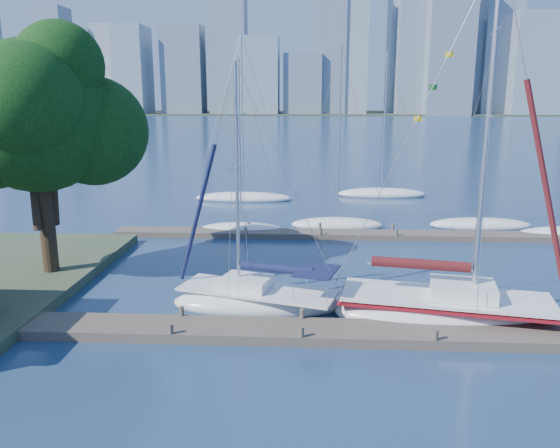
{
  "coord_description": "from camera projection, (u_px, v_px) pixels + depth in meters",
  "views": [
    {
      "loc": [
        0.24,
        -20.04,
        9.22
      ],
      "look_at": [
        -1.08,
        4.0,
        3.64
      ],
      "focal_mm": 35.0,
      "sensor_mm": 36.0,
      "label": 1
    }
  ],
  "objects": [
    {
      "name": "sailboat_maroon",
      "position": [
        446.0,
        295.0,
        22.95
      ],
      "size": [
        9.7,
        4.68,
        15.29
      ],
      "rotation": [
        0.0,
        0.0,
        -0.18
      ],
      "color": "white",
      "rests_on": "ground"
    },
    {
      "name": "bg_boat_7",
      "position": [
        382.0,
        193.0,
        52.22
      ],
      "size": [
        8.62,
        3.54,
        13.78
      ],
      "rotation": [
        0.0,
        0.0,
        -0.14
      ],
      "color": "white",
      "rests_on": "ground"
    },
    {
      "name": "ground",
      "position": [
        302.0,
        337.0,
        21.59
      ],
      "size": [
        700.0,
        700.0,
        0.0
      ],
      "primitive_type": "plane",
      "color": "navy",
      "rests_on": "ground"
    },
    {
      "name": "bg_boat_6",
      "position": [
        244.0,
        197.0,
        50.18
      ],
      "size": [
        9.11,
        5.54,
        14.97
      ],
      "rotation": [
        0.0,
        0.0,
        0.39
      ],
      "color": "white",
      "rests_on": "ground"
    },
    {
      "name": "near_dock",
      "position": [
        302.0,
        332.0,
        21.54
      ],
      "size": [
        26.0,
        2.0,
        0.4
      ],
      "primitive_type": "cube",
      "color": "brown",
      "rests_on": "ground"
    },
    {
      "name": "bg_boat_2",
      "position": [
        337.0,
        224.0,
        39.65
      ],
      "size": [
        6.95,
        3.39,
        13.05
      ],
      "rotation": [
        0.0,
        0.0,
        -0.19
      ],
      "color": "white",
      "rests_on": "ground"
    },
    {
      "name": "skyline",
      "position": [
        352.0,
        45.0,
        294.55
      ],
      "size": [
        502.26,
        51.31,
        126.02
      ],
      "color": "gray",
      "rests_on": "ground"
    },
    {
      "name": "bg_boat_1",
      "position": [
        241.0,
        229.0,
        38.34
      ],
      "size": [
        6.09,
        2.54,
        12.13
      ],
      "rotation": [
        0.0,
        0.0,
        0.1
      ],
      "color": "white",
      "rests_on": "ground"
    },
    {
      "name": "far_dock",
      "position": [
        335.0,
        234.0,
        37.0
      ],
      "size": [
        30.0,
        1.8,
        0.36
      ],
      "primitive_type": "cube",
      "color": "brown",
      "rests_on": "ground"
    },
    {
      "name": "bg_boat_4",
      "position": [
        481.0,
        224.0,
        39.65
      ],
      "size": [
        7.58,
        4.83,
        12.87
      ],
      "rotation": [
        0.0,
        0.0,
        0.4
      ],
      "color": "white",
      "rests_on": "ground"
    },
    {
      "name": "tree",
      "position": [
        37.0,
        113.0,
        26.36
      ],
      "size": [
        9.88,
        8.99,
        12.75
      ],
      "color": "black",
      "rests_on": "ground"
    },
    {
      "name": "sailboat_navy",
      "position": [
        257.0,
        289.0,
        24.32
      ],
      "size": [
        8.0,
        4.53,
        11.23
      ],
      "rotation": [
        0.0,
        0.0,
        -0.29
      ],
      "color": "white",
      "rests_on": "ground"
    },
    {
      "name": "far_shore",
      "position": [
        310.0,
        113.0,
        332.85
      ],
      "size": [
        800.0,
        100.0,
        1.5
      ],
      "primitive_type": "cube",
      "color": "#38472D",
      "rests_on": "ground"
    }
  ]
}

